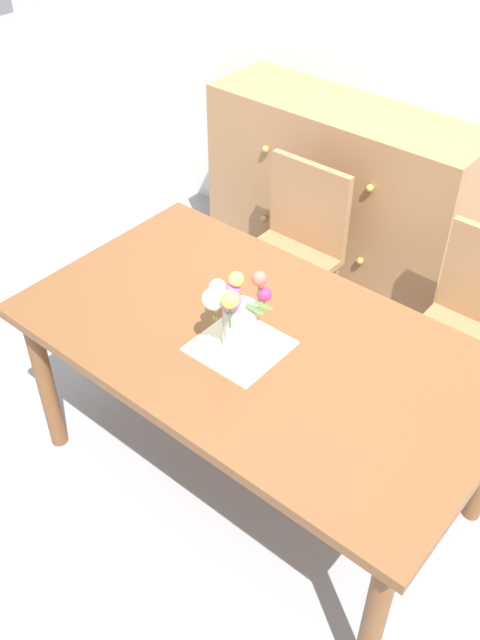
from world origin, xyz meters
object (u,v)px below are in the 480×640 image
dining_table (258,357)px  dresser (338,200)px  chair_left (293,246)px  chair_right (472,326)px  flower_vase (236,313)px

dining_table → dresser: dresser is taller
dining_table → dresser: bearing=112.0°
chair_left → chair_right: size_ratio=1.00×
chair_left → chair_right: (0.90, 0.00, 0.00)m
chair_right → dining_table: bearing=61.3°
chair_right → chair_left: bearing=0.0°
dining_table → chair_left: bearing=118.7°
flower_vase → chair_right: bearing=62.5°
dining_table → flower_vase: bearing=-105.2°
dining_table → flower_vase: flower_vase is taller
chair_right → dresser: (-0.99, 0.51, -0.02)m
chair_left → dresser: bearing=-80.1°
dining_table → chair_left: 0.95m
chair_left → dresser: size_ratio=0.64×
chair_left → chair_right: same height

